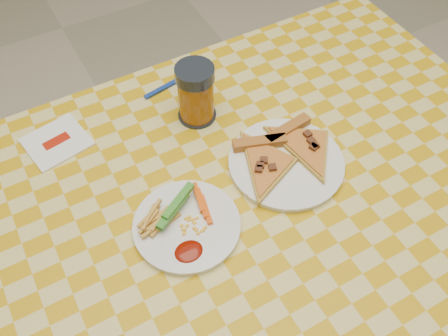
{
  "coord_description": "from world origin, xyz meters",
  "views": [
    {
      "loc": [
        -0.3,
        -0.47,
        1.57
      ],
      "look_at": [
        -0.01,
        0.07,
        0.78
      ],
      "focal_mm": 40.0,
      "sensor_mm": 36.0,
      "label": 1
    }
  ],
  "objects": [
    {
      "name": "fries_veggies",
      "position": [
        -0.14,
        0.0,
        0.78
      ],
      "size": [
        0.16,
        0.15,
        0.04
      ],
      "color": "gold",
      "rests_on": "plate_left"
    },
    {
      "name": "pizza_slices",
      "position": [
        0.12,
        0.04,
        0.78
      ],
      "size": [
        0.28,
        0.25,
        0.02
      ],
      "color": "gold",
      "rests_on": "plate_right"
    },
    {
      "name": "fork",
      "position": [
        0.01,
        0.36,
        0.76
      ],
      "size": [
        0.13,
        0.04,
        0.01
      ],
      "rotation": [
        0.0,
        0.0,
        0.18
      ],
      "color": "navy",
      "rests_on": "table"
    },
    {
      "name": "ground",
      "position": [
        0.0,
        0.0,
        0.0
      ],
      "size": [
        8.0,
        8.0,
        0.0
      ],
      "primitive_type": "plane",
      "color": "beige",
      "rests_on": "ground"
    },
    {
      "name": "plate_left",
      "position": [
        -0.13,
        -0.01,
        0.76
      ],
      "size": [
        0.25,
        0.25,
        0.01
      ],
      "primitive_type": "cylinder",
      "rotation": [
        0.0,
        0.0,
        0.29
      ],
      "color": "white",
      "rests_on": "table"
    },
    {
      "name": "drink_glass",
      "position": [
        0.02,
        0.24,
        0.82
      ],
      "size": [
        0.09,
        0.09,
        0.14
      ],
      "color": "black",
      "rests_on": "table"
    },
    {
      "name": "napkin",
      "position": [
        -0.28,
        0.31,
        0.76
      ],
      "size": [
        0.14,
        0.13,
        0.01
      ],
      "rotation": [
        0.0,
        0.0,
        0.18
      ],
      "color": "white",
      "rests_on": "table"
    },
    {
      "name": "plate_right",
      "position": [
        0.12,
        0.02,
        0.76
      ],
      "size": [
        0.24,
        0.24,
        0.01
      ],
      "primitive_type": "cylinder",
      "rotation": [
        0.0,
        0.0,
        -0.01
      ],
      "color": "white",
      "rests_on": "table"
    },
    {
      "name": "table",
      "position": [
        0.0,
        0.0,
        0.68
      ],
      "size": [
        1.28,
        0.88,
        0.76
      ],
      "color": "white",
      "rests_on": "ground"
    }
  ]
}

